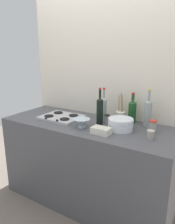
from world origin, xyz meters
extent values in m
plane|color=#6B6056|center=(0.00, 0.00, 0.00)|extent=(6.00, 6.00, 0.00)
cube|color=#4C4C51|center=(0.00, 0.00, 0.45)|extent=(1.80, 0.70, 0.90)
cube|color=beige|center=(0.00, 0.38, 1.28)|extent=(1.90, 0.06, 2.56)
cube|color=#B2B2B7|center=(-0.34, 0.00, 0.91)|extent=(0.43, 0.36, 0.02)
cylinder|color=black|center=(-0.44, -0.08, 0.93)|extent=(0.10, 0.10, 0.01)
cylinder|color=black|center=(-0.23, -0.08, 0.93)|extent=(0.10, 0.10, 0.01)
cylinder|color=black|center=(-0.44, 0.08, 0.93)|extent=(0.10, 0.10, 0.01)
cylinder|color=black|center=(-0.23, 0.08, 0.93)|extent=(0.10, 0.10, 0.01)
cylinder|color=black|center=(-0.41, -0.16, 0.93)|extent=(0.02, 0.02, 0.02)
cylinder|color=black|center=(-0.26, -0.16, 0.93)|extent=(0.02, 0.02, 0.02)
cylinder|color=white|center=(0.36, 0.00, 0.91)|extent=(0.23, 0.23, 0.01)
cylinder|color=white|center=(0.36, 0.00, 0.92)|extent=(0.23, 0.23, 0.01)
cylinder|color=white|center=(0.36, 0.00, 0.93)|extent=(0.23, 0.23, 0.01)
cylinder|color=white|center=(0.36, 0.00, 0.95)|extent=(0.23, 0.23, 0.01)
cylinder|color=white|center=(0.36, 0.00, 0.96)|extent=(0.23, 0.23, 0.01)
cylinder|color=white|center=(0.36, 0.00, 0.98)|extent=(0.23, 0.23, 0.01)
cylinder|color=white|center=(0.37, 0.00, 0.99)|extent=(0.23, 0.23, 0.01)
cylinder|color=white|center=(0.36, 0.00, 1.00)|extent=(0.23, 0.23, 0.01)
cylinder|color=gray|center=(0.55, 0.22, 1.02)|extent=(0.07, 0.07, 0.24)
cone|color=gray|center=(0.55, 0.22, 1.16)|extent=(0.07, 0.07, 0.02)
cylinder|color=gray|center=(0.55, 0.22, 1.21)|extent=(0.03, 0.03, 0.08)
cylinder|color=gold|center=(0.55, 0.22, 1.26)|extent=(0.03, 0.03, 0.02)
cylinder|color=black|center=(0.12, 0.03, 1.03)|extent=(0.07, 0.07, 0.25)
cone|color=black|center=(0.12, 0.03, 1.16)|extent=(0.07, 0.07, 0.02)
cylinder|color=black|center=(0.12, 0.03, 1.21)|extent=(0.02, 0.02, 0.08)
cylinder|color=#B21E1E|center=(0.12, 0.03, 1.26)|extent=(0.03, 0.03, 0.02)
cylinder|color=#19471E|center=(0.37, 0.27, 1.00)|extent=(0.08, 0.08, 0.21)
cone|color=#19471E|center=(0.37, 0.27, 1.12)|extent=(0.08, 0.08, 0.03)
cylinder|color=#19471E|center=(0.37, 0.27, 1.16)|extent=(0.03, 0.03, 0.06)
cylinder|color=#B21E1E|center=(0.37, 0.27, 1.20)|extent=(0.03, 0.03, 0.02)
cylinder|color=gray|center=(0.09, 0.17, 1.01)|extent=(0.07, 0.07, 0.22)
cone|color=gray|center=(0.09, 0.17, 1.14)|extent=(0.07, 0.07, 0.02)
cylinder|color=gray|center=(0.09, 0.17, 1.19)|extent=(0.02, 0.02, 0.08)
cylinder|color=#B21E1E|center=(0.09, 0.17, 1.24)|extent=(0.02, 0.02, 0.02)
cylinder|color=silver|center=(0.01, -0.14, 0.91)|extent=(0.08, 0.08, 0.01)
cone|color=silver|center=(0.01, -0.14, 0.95)|extent=(0.17, 0.17, 0.08)
cube|color=silver|center=(0.26, -0.19, 0.93)|extent=(0.17, 0.11, 0.06)
cylinder|color=silver|center=(0.26, 0.24, 0.95)|extent=(0.10, 0.10, 0.10)
cylinder|color=#997247|center=(0.24, 0.24, 1.06)|extent=(0.01, 0.02, 0.24)
cylinder|color=#997247|center=(0.26, 0.24, 1.07)|extent=(0.03, 0.05, 0.26)
cylinder|color=#997247|center=(0.27, 0.26, 1.06)|extent=(0.05, 0.05, 0.24)
cylinder|color=#9E998C|center=(0.16, 0.12, 0.94)|extent=(0.05, 0.05, 0.08)
cylinder|color=black|center=(0.16, 0.12, 0.98)|extent=(0.05, 0.05, 0.01)
cylinder|color=#9E998C|center=(0.66, -0.08, 0.93)|extent=(0.06, 0.06, 0.07)
cylinder|color=beige|center=(0.66, -0.08, 0.97)|extent=(0.06, 0.06, 0.01)
cylinder|color=#9E998C|center=(0.63, 0.09, 0.95)|extent=(0.07, 0.07, 0.10)
cylinder|color=red|center=(0.63, 0.09, 1.01)|extent=(0.07, 0.07, 0.01)
camera|label=1|loc=(1.10, -1.78, 1.60)|focal=34.62mm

